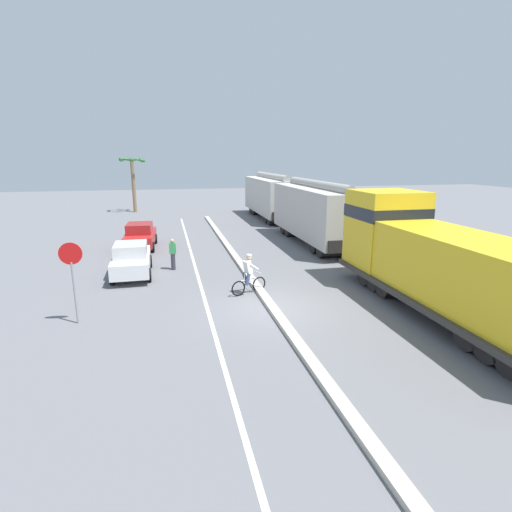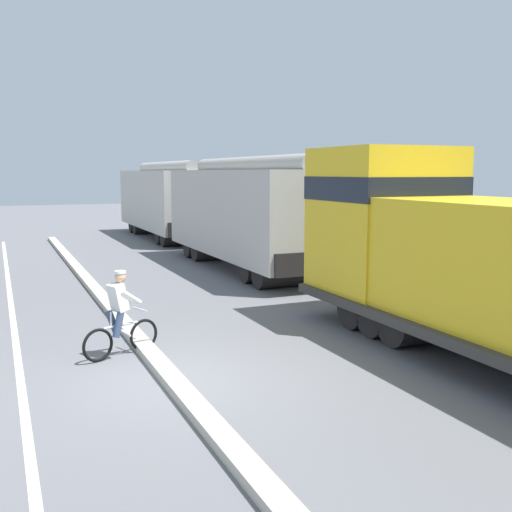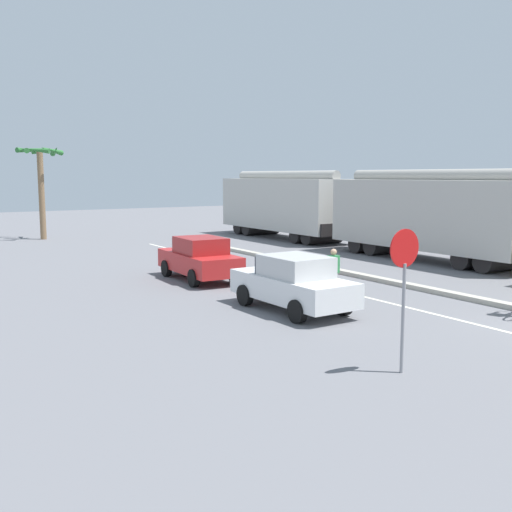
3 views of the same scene
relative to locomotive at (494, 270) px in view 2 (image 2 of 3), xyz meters
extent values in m
plane|color=slate|center=(-5.92, 1.38, -1.80)|extent=(120.00, 120.00, 0.00)
cube|color=#B2AD9E|center=(-5.92, 7.38, -1.72)|extent=(0.36, 36.00, 0.16)
cube|color=silver|center=(-8.32, 7.38, -1.79)|extent=(0.14, 36.00, 0.01)
cube|color=gold|center=(0.00, 3.56, 0.65)|extent=(2.80, 2.80, 3.50)
cube|color=black|center=(0.00, 3.56, 1.44)|extent=(2.83, 2.83, 0.56)
cylinder|color=black|center=(0.00, 3.15, -1.30)|extent=(2.40, 1.00, 1.00)
cylinder|color=black|center=(0.00, 2.35, -1.30)|extent=(2.40, 1.00, 1.00)
cylinder|color=black|center=(0.00, 1.55, -1.30)|extent=(2.40, 1.00, 1.00)
cube|color=#B3B0A8|center=(0.00, 12.16, 0.35)|extent=(2.90, 10.40, 3.10)
cylinder|color=#98958F|center=(0.00, 12.16, 2.08)|extent=(0.60, 9.88, 0.60)
cube|color=black|center=(0.00, 17.41, -0.85)|extent=(2.61, 0.10, 0.70)
cube|color=black|center=(0.00, 6.91, -0.85)|extent=(2.61, 0.10, 0.70)
cylinder|color=black|center=(0.00, 15.93, -1.35)|extent=(2.46, 0.90, 0.90)
cylinder|color=black|center=(0.00, 14.83, -1.35)|extent=(2.46, 0.90, 0.90)
cylinder|color=black|center=(0.00, 9.48, -1.35)|extent=(2.46, 0.90, 0.90)
cylinder|color=black|center=(0.00, 8.38, -1.35)|extent=(2.46, 0.90, 0.90)
cube|color=#BCB9B1|center=(0.00, 23.76, 0.35)|extent=(2.90, 10.40, 3.10)
cylinder|color=#9F9D97|center=(0.00, 23.76, 2.08)|extent=(0.60, 9.88, 0.60)
cube|color=black|center=(0.00, 29.01, -0.85)|extent=(2.61, 0.10, 0.70)
cube|color=black|center=(0.00, 18.51, -0.85)|extent=(2.61, 0.10, 0.70)
cylinder|color=black|center=(0.00, 27.53, -1.35)|extent=(2.46, 0.90, 0.90)
cylinder|color=black|center=(0.00, 26.43, -1.35)|extent=(2.46, 0.90, 0.90)
cylinder|color=black|center=(0.00, 21.08, -1.35)|extent=(2.46, 0.90, 0.90)
cylinder|color=black|center=(0.00, 19.98, -1.35)|extent=(2.46, 0.90, 0.90)
torus|color=black|center=(-5.92, 3.39, -1.47)|extent=(0.64, 0.30, 0.66)
torus|color=black|center=(-6.90, 3.00, -1.47)|extent=(0.64, 0.30, 0.66)
cylinder|color=silver|center=(-6.41, 3.20, -1.17)|extent=(0.75, 0.34, 0.05)
cylinder|color=silver|center=(-6.32, 3.23, -1.35)|extent=(0.46, 0.22, 0.36)
cylinder|color=silver|center=(-6.61, 3.12, -1.02)|extent=(0.04, 0.04, 0.30)
cylinder|color=silver|center=(-6.00, 3.36, -0.92)|extent=(0.21, 0.46, 0.04)
cylinder|color=#38476B|center=(-6.56, 3.25, -1.12)|extent=(0.33, 0.24, 0.52)
cylinder|color=#38476B|center=(-6.48, 3.06, -1.12)|extent=(0.30, 0.23, 0.52)
cube|color=white|center=(-6.46, 3.18, -0.60)|extent=(0.43, 0.44, 0.57)
sphere|color=tan|center=(-6.39, 3.21, -0.21)|extent=(0.22, 0.22, 0.22)
cylinder|color=white|center=(-6.39, 3.21, -0.11)|extent=(0.22, 0.22, 0.05)
cylinder|color=white|center=(-6.33, 3.40, -0.60)|extent=(0.46, 0.25, 0.36)
cylinder|color=white|center=(-6.21, 3.10, -0.60)|extent=(0.46, 0.25, 0.36)
camera|label=1|loc=(-9.66, -12.55, 3.86)|focal=28.00mm
camera|label=2|loc=(-8.53, -8.42, 1.83)|focal=42.00mm
camera|label=3|loc=(-21.51, -6.67, 2.11)|focal=42.00mm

